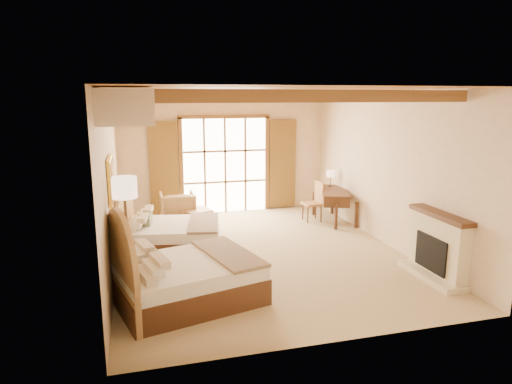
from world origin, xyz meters
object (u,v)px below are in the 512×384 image
object	(u,v)px
bed_near	(177,276)
desk	(334,205)
nightstand	(132,261)
bed_far	(164,234)
armchair	(178,208)

from	to	relation	value
bed_near	desk	world-z (taller)	bed_near
nightstand	desk	size ratio (longest dim) A/B	0.34
bed_far	nightstand	xyz separation A→B (m)	(-0.63, -1.10, -0.11)
bed_near	nightstand	size ratio (longest dim) A/B	4.49
bed_near	bed_far	world-z (taller)	bed_near
bed_near	nightstand	bearing A→B (deg)	103.27
nightstand	desk	distance (m)	5.42
bed_far	desk	world-z (taller)	bed_far
bed_near	desk	distance (m)	5.54
bed_near	nightstand	distance (m)	1.43
bed_far	armchair	size ratio (longest dim) A/B	2.54
bed_near	desk	size ratio (longest dim) A/B	1.53
armchair	desk	bearing A→B (deg)	167.10
armchair	nightstand	bearing A→B (deg)	70.80
bed_near	armchair	bearing A→B (deg)	69.65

